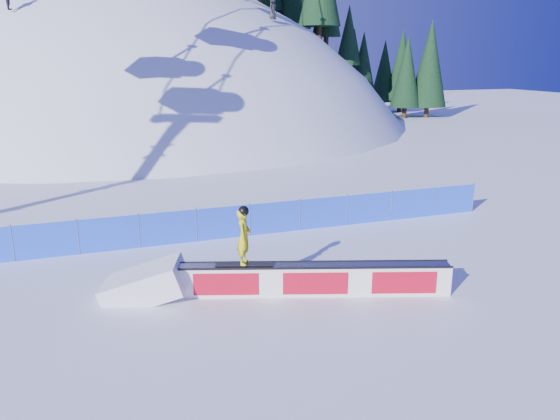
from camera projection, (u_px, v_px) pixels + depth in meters
name	position (u px, v px, depth m)	size (l,w,h in m)	color
ground	(261.00, 285.00, 15.97)	(160.00, 160.00, 0.00)	white
snow_hill	(146.00, 291.00, 58.96)	(64.00, 64.00, 64.00)	white
treeline	(356.00, 31.00, 59.29)	(22.57, 10.79, 19.44)	#332214
safety_fence	(224.00, 223.00, 19.90)	(22.05, 0.05, 1.30)	blue
rail_box	(315.00, 279.00, 15.23)	(7.35, 2.86, 0.91)	white
snow_ramp	(146.00, 296.00, 15.25)	(2.19, 1.46, 0.82)	white
snowboarder	(244.00, 236.00, 14.84)	(1.62, 0.78, 1.68)	black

